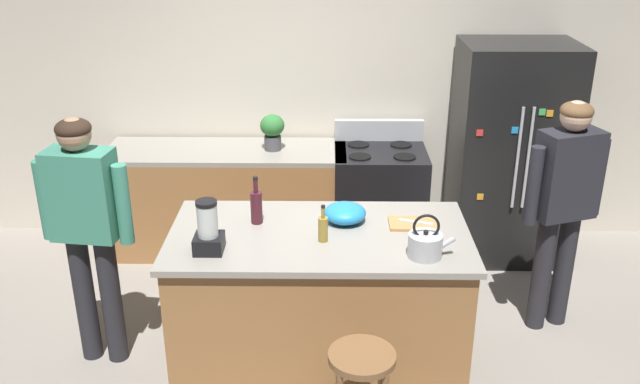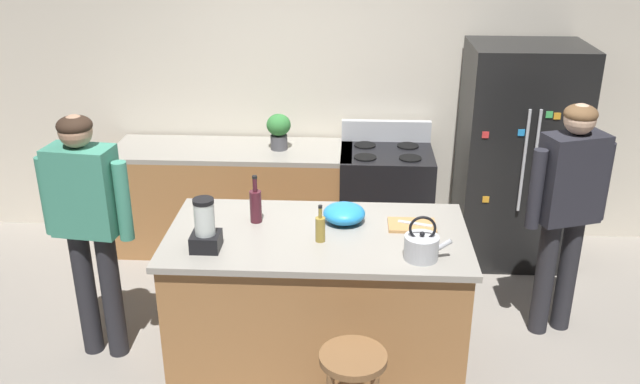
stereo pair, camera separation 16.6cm
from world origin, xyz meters
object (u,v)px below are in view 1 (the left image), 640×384
Objects in this scene: bottle_wine at (256,206)px; mixing_bowl at (345,213)px; stove_range at (379,200)px; kitchen_island at (319,296)px; refrigerator at (510,153)px; tea_kettle at (425,244)px; bottle_vinegar at (323,228)px; blender_appliance at (208,230)px; bar_stool at (361,375)px; chef_knife at (416,222)px; person_by_island_left at (86,220)px; person_by_sink_right at (564,196)px; potted_plant at (272,130)px; cutting_board at (413,224)px.

bottle_wine reaches higher than mixing_bowl.
kitchen_island is at bearing -107.72° from stove_range.
refrigerator is 2.02m from tea_kettle.
mixing_bowl is at bearing 2.21° from bottle_wine.
blender_appliance is at bearing -168.21° from bottle_vinegar.
bottle_vinegar is 0.62m from tea_kettle.
tea_kettle is (0.59, -0.19, -0.01)m from bottle_vinegar.
bar_stool is 2.84× the size of chef_knife.
person_by_island_left is 6.02× the size of tea_kettle.
stove_range is at bearing 57.39° from blender_appliance.
stove_range is at bearing 57.16° from bottle_wine.
stove_range is 3.45× the size of bottle_wine.
person_by_island_left is at bearing 177.12° from bottle_vinegar.
mixing_bowl is 0.45m from chef_knife.
person_by_island_left is 1.92m from bar_stool.
kitchen_island is at bearing 102.53° from bottle_vinegar.
person_by_island_left is 1.45m from bottle_vinegar.
bottle_vinegar is at bearing -2.88° from person_by_island_left.
person_by_island_left is at bearing -172.83° from mixing_bowl.
bottle_vinegar is at bearing -141.81° from chef_knife.
mixing_bowl reaches higher than chef_knife.
person_by_sink_right is (1.14, -1.12, 0.53)m from stove_range.
blender_appliance is 1.36× the size of bottle_vinegar.
person_by_sink_right is at bearing 34.44° from tea_kettle.
mixing_bowl is (1.59, 0.20, -0.04)m from person_by_island_left.
blender_appliance reaches higher than potted_plant.
bottle_wine is at bearing 9.85° from person_by_island_left.
blender_appliance is 1.17× the size of tea_kettle.
bottle_vinegar is at bearing -75.43° from potted_plant.
chef_knife is (0.02, 0.00, 0.01)m from cutting_board.
potted_plant is 1.11× the size of mixing_bowl.
blender_appliance is 1.26m from tea_kettle.
potted_plant reaches higher than cutting_board.
kitchen_island is at bearing -151.60° from chef_knife.
bottle_wine is at bearing -145.18° from refrigerator.
bottle_wine reaches higher than kitchen_island.
blender_appliance reaches higher than chef_knife.
bottle_wine reaches higher than tea_kettle.
potted_plant is (-2.03, 1.15, 0.09)m from person_by_sink_right.
blender_appliance is 0.68m from bottle_vinegar.
bottle_wine is at bearing -89.80° from potted_plant.
tea_kettle is 0.42m from chef_knife.
kitchen_island is 1.53m from person_by_island_left.
bottle_vinegar is 0.62m from cutting_board.
bar_stool is at bearing -138.30° from person_by_sink_right.
chef_knife is at bearing 21.07° from bottle_vinegar.
bar_stool is 2.08× the size of potted_plant.
bar_stool is 0.92m from bottle_vinegar.
potted_plant is at bearing 57.13° from person_by_island_left.
cutting_board is (1.00, -1.43, -0.16)m from potted_plant.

